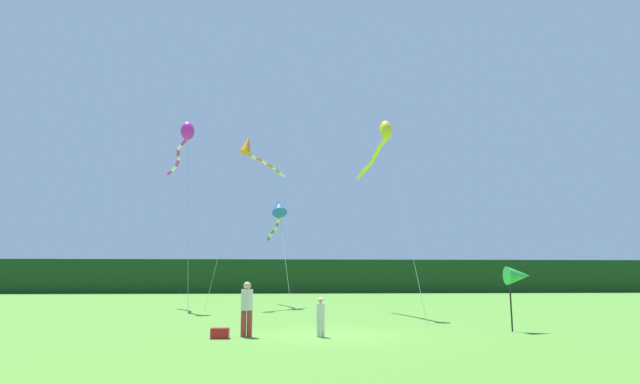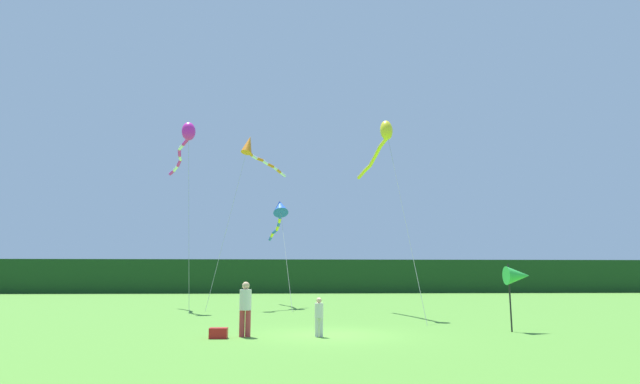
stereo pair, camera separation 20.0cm
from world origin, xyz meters
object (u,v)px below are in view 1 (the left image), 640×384
(person_adult, at_px, (247,306))
(kite_orange, at_px, (251,149))
(kite_yellow, at_px, (381,140))
(kite_blue, at_px, (278,210))
(cooler_box, at_px, (220,333))
(kite_magenta, at_px, (185,138))
(banner_flag_pole, at_px, (518,276))
(person_child, at_px, (321,315))

(person_adult, height_order, kite_orange, kite_orange)
(kite_yellow, xyz_separation_m, kite_blue, (-5.73, 8.20, -2.86))
(kite_yellow, relative_size, kite_orange, 0.90)
(cooler_box, height_order, kite_magenta, kite_magenta)
(kite_magenta, bearing_deg, banner_flag_pole, -40.19)
(kite_orange, xyz_separation_m, kite_magenta, (-4.04, -1.99, 0.13))
(person_child, height_order, cooler_box, person_child)
(kite_magenta, bearing_deg, kite_yellow, -23.59)
(kite_yellow, relative_size, kite_magenta, 0.89)
(cooler_box, xyz_separation_m, kite_magenta, (-4.36, 14.34, 10.53))
(kite_yellow, xyz_separation_m, kite_orange, (-7.62, 7.08, 1.19))
(kite_yellow, height_order, kite_orange, kite_orange)
(person_adult, xyz_separation_m, kite_yellow, (6.46, 8.86, 8.35))
(kite_blue, bearing_deg, kite_orange, -149.41)
(cooler_box, relative_size, kite_yellow, 0.06)
(person_adult, distance_m, cooler_box, 1.26)
(person_child, distance_m, kite_magenta, 18.92)
(kite_magenta, bearing_deg, kite_blue, 27.68)
(person_child, bearing_deg, kite_blue, 95.92)
(person_child, relative_size, banner_flag_pole, 0.52)
(person_adult, bearing_deg, kite_magenta, 110.41)
(kite_orange, bearing_deg, kite_yellow, -42.92)
(person_adult, bearing_deg, kite_orange, 94.13)
(kite_yellow, bearing_deg, person_child, -113.59)
(banner_flag_pole, xyz_separation_m, kite_yellow, (-3.63, 7.82, 7.34))
(banner_flag_pole, distance_m, kite_magenta, 21.80)
(kite_magenta, relative_size, kite_blue, 1.20)
(person_child, bearing_deg, banner_flag_pole, 9.07)
(kite_magenta, distance_m, kite_blue, 7.88)
(person_adult, xyz_separation_m, cooler_box, (-0.83, -0.39, -0.86))
(kite_yellow, bearing_deg, kite_orange, 137.08)
(person_child, distance_m, kite_orange, 19.23)
(cooler_box, relative_size, kite_magenta, 0.05)
(banner_flag_pole, relative_size, kite_yellow, 0.24)
(kite_yellow, bearing_deg, person_adult, -126.10)
(banner_flag_pole, bearing_deg, kite_yellow, 114.87)
(banner_flag_pole, distance_m, kite_orange, 20.53)
(person_child, height_order, banner_flag_pole, banner_flag_pole)
(person_child, xyz_separation_m, kite_magenta, (-7.71, 14.12, 9.96))
(kite_orange, xyz_separation_m, kite_blue, (1.88, 1.11, -4.05))
(person_child, height_order, kite_magenta, kite_magenta)
(kite_magenta, bearing_deg, person_child, -61.36)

